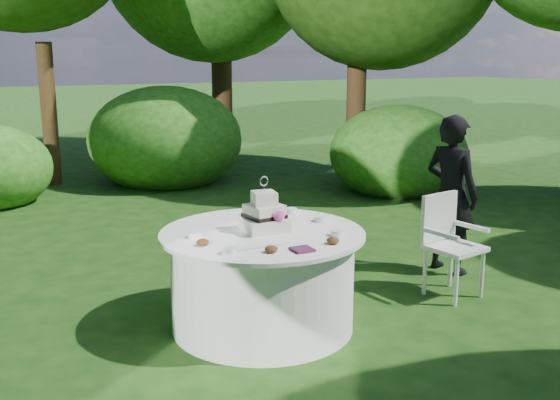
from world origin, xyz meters
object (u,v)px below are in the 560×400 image
object	(u,v)px
napkins	(302,249)
guest	(451,194)
table	(263,279)
cake	(265,216)
chair	(448,237)

from	to	relation	value
napkins	guest	world-z (taller)	guest
table	cake	world-z (taller)	cake
napkins	cake	size ratio (longest dim) A/B	0.33
napkins	table	bearing A→B (deg)	93.70
table	chair	distance (m)	1.77
napkins	guest	bearing A→B (deg)	24.50
guest	chair	size ratio (longest dim) A/B	1.72
napkins	chair	size ratio (longest dim) A/B	0.16
chair	table	bearing A→B (deg)	177.82
guest	cake	size ratio (longest dim) A/B	3.59
napkins	cake	bearing A→B (deg)	90.95
guest	cake	bearing A→B (deg)	84.76
guest	cake	xyz separation A→B (m)	(-2.16, -0.40, 0.12)
cake	guest	bearing A→B (deg)	10.42
guest	napkins	bearing A→B (deg)	98.83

